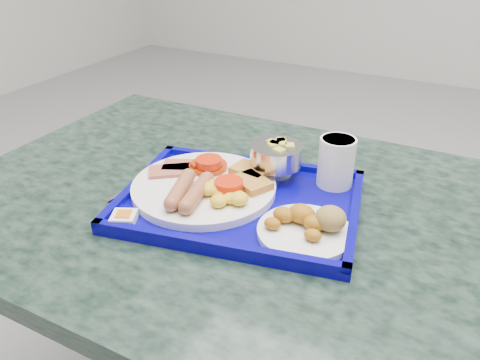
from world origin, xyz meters
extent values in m
plane|color=gray|center=(0.00, 0.00, 0.00)|extent=(6.00, 6.00, 0.00)
cylinder|color=gray|center=(-0.14, -0.35, 0.35)|extent=(0.10, 0.10, 0.65)
cube|color=black|center=(-0.14, -0.35, 0.69)|extent=(1.15, 0.77, 0.04)
cube|color=#070288|center=(-0.15, -0.37, 0.72)|extent=(0.47, 0.38, 0.01)
cube|color=#070288|center=(-0.18, -0.23, 0.73)|extent=(0.41, 0.10, 0.01)
cube|color=#070288|center=(-0.13, -0.51, 0.73)|extent=(0.41, 0.10, 0.01)
cube|color=#070288|center=(0.04, -0.33, 0.73)|extent=(0.07, 0.30, 0.01)
cube|color=#070288|center=(-0.35, -0.41, 0.73)|extent=(0.07, 0.30, 0.01)
cylinder|color=white|center=(-0.23, -0.38, 0.73)|extent=(0.26, 0.26, 0.01)
cube|color=#BC5A4B|center=(-0.29, -0.34, 0.75)|extent=(0.10, 0.08, 0.01)
cube|color=#BC5A4B|center=(-0.30, -0.36, 0.75)|extent=(0.10, 0.09, 0.01)
cylinder|color=#AB3007|center=(-0.25, -0.32, 0.75)|extent=(0.07, 0.07, 0.01)
sphere|color=#AB3007|center=(-0.27, -0.33, 0.75)|extent=(0.01, 0.01, 0.01)
sphere|color=#AB3007|center=(-0.25, -0.32, 0.75)|extent=(0.01, 0.01, 0.01)
sphere|color=#AB3007|center=(-0.23, -0.33, 0.75)|extent=(0.01, 0.01, 0.01)
sphere|color=#AB3007|center=(-0.26, -0.33, 0.75)|extent=(0.01, 0.01, 0.01)
sphere|color=#AB3007|center=(-0.26, -0.30, 0.75)|extent=(0.01, 0.01, 0.01)
sphere|color=#AB3007|center=(-0.25, -0.31, 0.75)|extent=(0.01, 0.01, 0.01)
sphere|color=#AB3007|center=(-0.24, -0.30, 0.75)|extent=(0.01, 0.01, 0.01)
sphere|color=#AB3007|center=(-0.27, -0.34, 0.75)|extent=(0.01, 0.01, 0.01)
sphere|color=#AB3007|center=(-0.27, -0.30, 0.75)|extent=(0.01, 0.01, 0.01)
sphere|color=#AB3007|center=(-0.27, -0.34, 0.75)|extent=(0.01, 0.01, 0.01)
sphere|color=#AB3007|center=(-0.25, -0.30, 0.75)|extent=(0.01, 0.01, 0.01)
sphere|color=#AB3007|center=(-0.25, -0.33, 0.75)|extent=(0.01, 0.01, 0.01)
cube|color=#C77D31|center=(-0.17, -0.30, 0.75)|extent=(0.08, 0.06, 0.01)
cube|color=#C77D31|center=(-0.15, -0.34, 0.75)|extent=(0.08, 0.08, 0.01)
cylinder|color=brown|center=(-0.24, -0.43, 0.76)|extent=(0.05, 0.10, 0.03)
cylinder|color=brown|center=(-0.21, -0.43, 0.76)|extent=(0.04, 0.10, 0.03)
ellipsoid|color=gold|center=(-0.15, -0.39, 0.75)|extent=(0.02, 0.02, 0.01)
ellipsoid|color=gold|center=(-0.17, -0.43, 0.75)|extent=(0.02, 0.02, 0.02)
ellipsoid|color=gold|center=(-0.20, -0.40, 0.75)|extent=(0.03, 0.03, 0.02)
ellipsoid|color=gold|center=(-0.20, -0.39, 0.75)|extent=(0.03, 0.03, 0.02)
ellipsoid|color=gold|center=(-0.15, -0.41, 0.75)|extent=(0.03, 0.03, 0.02)
ellipsoid|color=gold|center=(-0.14, -0.41, 0.75)|extent=(0.03, 0.03, 0.02)
ellipsoid|color=gold|center=(-0.18, -0.40, 0.75)|extent=(0.02, 0.02, 0.01)
ellipsoid|color=gold|center=(-0.17, -0.43, 0.75)|extent=(0.03, 0.03, 0.02)
ellipsoid|color=gold|center=(-0.16, -0.40, 0.75)|extent=(0.02, 0.02, 0.01)
ellipsoid|color=gold|center=(-0.19, -0.40, 0.75)|extent=(0.02, 0.02, 0.01)
ellipsoid|color=gold|center=(-0.19, -0.40, 0.75)|extent=(0.03, 0.03, 0.02)
cylinder|color=red|center=(-0.25, -0.32, 0.76)|extent=(0.05, 0.05, 0.01)
cylinder|color=red|center=(-0.17, -0.38, 0.76)|extent=(0.05, 0.05, 0.01)
cylinder|color=white|center=(-0.01, -0.42, 0.73)|extent=(0.15, 0.15, 0.01)
ellipsoid|color=#9A5D12|center=(0.01, -0.44, 0.75)|extent=(0.03, 0.02, 0.02)
ellipsoid|color=#9A5D12|center=(0.00, -0.41, 0.75)|extent=(0.04, 0.03, 0.02)
ellipsoid|color=#9A5D12|center=(-0.03, -0.40, 0.75)|extent=(0.04, 0.04, 0.03)
ellipsoid|color=#9A5D12|center=(-0.05, -0.41, 0.75)|extent=(0.04, 0.03, 0.02)
ellipsoid|color=#9A5D12|center=(-0.06, -0.44, 0.75)|extent=(0.03, 0.02, 0.02)
ellipsoid|color=olive|center=(0.02, -0.40, 0.76)|extent=(0.05, 0.05, 0.04)
cylinder|color=#B2B2B4|center=(-0.13, -0.26, 0.73)|extent=(0.06, 0.06, 0.01)
cylinder|color=#B2B2B4|center=(-0.13, -0.26, 0.74)|extent=(0.02, 0.02, 0.02)
cylinder|color=#B2B2B4|center=(-0.13, -0.26, 0.77)|extent=(0.10, 0.10, 0.04)
cube|color=#D1C84F|center=(-0.15, -0.26, 0.79)|extent=(0.02, 0.02, 0.01)
cube|color=#D1C84F|center=(-0.11, -0.26, 0.79)|extent=(0.02, 0.02, 0.01)
cube|color=#D1C84F|center=(-0.13, -0.24, 0.79)|extent=(0.03, 0.03, 0.01)
cube|color=#D1C84F|center=(-0.14, -0.27, 0.79)|extent=(0.02, 0.02, 0.01)
cube|color=#D1C84F|center=(-0.14, -0.26, 0.79)|extent=(0.02, 0.02, 0.01)
cube|color=#D1C84F|center=(-0.13, -0.26, 0.79)|extent=(0.02, 0.02, 0.01)
cube|color=#D1C84F|center=(-0.14, -0.24, 0.79)|extent=(0.02, 0.02, 0.01)
cube|color=#D1C84F|center=(-0.12, -0.28, 0.79)|extent=(0.02, 0.02, 0.01)
cylinder|color=white|center=(-0.02, -0.24, 0.77)|extent=(0.07, 0.07, 0.09)
cylinder|color=#D2620B|center=(-0.02, -0.24, 0.82)|extent=(0.06, 0.06, 0.01)
cube|color=#B2B2B4|center=(-0.35, -0.43, 0.73)|extent=(0.04, 0.13, 0.00)
ellipsoid|color=#B2B2B4|center=(-0.36, -0.34, 0.73)|extent=(0.04, 0.05, 0.01)
cube|color=#B2B2B4|center=(-0.35, -0.42, 0.73)|extent=(0.06, 0.17, 0.00)
cube|color=white|center=(-0.29, -0.52, 0.73)|extent=(0.05, 0.05, 0.01)
cube|color=orange|center=(-0.29, -0.52, 0.74)|extent=(0.03, 0.03, 0.00)
camera|label=1|loc=(0.17, -1.00, 1.17)|focal=35.00mm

